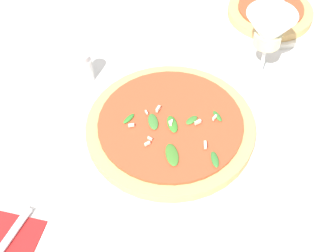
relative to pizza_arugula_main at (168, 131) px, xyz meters
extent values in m
plane|color=silver|center=(0.00, -0.03, -0.02)|extent=(6.00, 6.00, 0.00)
cylinder|color=silver|center=(0.00, 0.00, -0.01)|extent=(0.32, 0.32, 0.01)
cylinder|color=tan|center=(0.00, 0.00, 0.00)|extent=(0.30, 0.30, 0.02)
cylinder|color=#C64728|center=(0.00, 0.00, 0.02)|extent=(0.26, 0.26, 0.01)
ellipsoid|color=#3B782D|center=(0.00, 0.04, 0.02)|extent=(0.03, 0.03, 0.01)
ellipsoid|color=#377E28|center=(0.00, 0.00, 0.02)|extent=(0.04, 0.02, 0.01)
ellipsoid|color=#32752B|center=(-0.01, 0.08, 0.02)|extent=(0.03, 0.02, 0.01)
ellipsoid|color=#3C7631|center=(-0.01, -0.04, 0.02)|extent=(0.04, 0.02, 0.01)
ellipsoid|color=#327F2B|center=(-0.01, -0.07, 0.02)|extent=(0.03, 0.03, 0.01)
ellipsoid|color=#34732F|center=(0.08, 0.07, 0.02)|extent=(0.03, 0.02, 0.01)
ellipsoid|color=#3F7729|center=(0.07, 0.00, 0.02)|extent=(0.05, 0.03, 0.01)
cube|color=#EFE5C6|center=(0.05, -0.04, 0.03)|extent=(0.01, 0.01, 0.01)
cube|color=#EFE5C6|center=(0.01, -0.07, 0.03)|extent=(0.00, 0.01, 0.01)
cube|color=#EFE5C6|center=(0.00, 0.00, 0.03)|extent=(0.01, 0.01, 0.01)
cube|color=#EFE5C6|center=(0.06, 0.06, 0.03)|extent=(0.01, 0.00, 0.01)
cube|color=#EFE5C6|center=(-0.03, -0.02, 0.03)|extent=(0.01, 0.01, 0.01)
cube|color=#EFE5C6|center=(0.04, -0.04, 0.03)|extent=(0.01, 0.01, 0.00)
cube|color=#EFE5C6|center=(0.00, 0.00, 0.03)|extent=(0.01, 0.00, 0.00)
cube|color=#EFE5C6|center=(-0.01, 0.08, 0.03)|extent=(0.01, 0.01, 0.01)
cube|color=#EFE5C6|center=(-0.02, -0.04, 0.03)|extent=(0.01, 0.01, 0.00)
cube|color=#EFE5C6|center=(0.00, 0.05, 0.03)|extent=(0.01, 0.01, 0.01)
cylinder|color=silver|center=(-0.33, 0.24, -0.01)|extent=(0.21, 0.21, 0.01)
cylinder|color=tan|center=(-0.33, 0.24, 0.00)|extent=(0.19, 0.19, 0.02)
cylinder|color=#C64728|center=(-0.33, 0.24, 0.02)|extent=(0.15, 0.15, 0.01)
ellipsoid|color=#3E7D2A|center=(-0.29, 0.22, 0.02)|extent=(0.05, 0.03, 0.01)
ellipsoid|color=#39732E|center=(-0.33, 0.21, 0.02)|extent=(0.04, 0.02, 0.01)
cube|color=#EFE5C6|center=(-0.32, 0.23, 0.03)|extent=(0.01, 0.01, 0.01)
cube|color=#EFE5C6|center=(-0.31, 0.26, 0.03)|extent=(0.01, 0.01, 0.00)
cube|color=#EFE5C6|center=(-0.31, 0.24, 0.03)|extent=(0.01, 0.01, 0.01)
cube|color=#EFE5C6|center=(-0.33, 0.21, 0.03)|extent=(0.01, 0.01, 0.01)
cylinder|color=white|center=(-0.16, 0.19, -0.01)|extent=(0.07, 0.07, 0.00)
cylinder|color=white|center=(-0.16, 0.19, 0.02)|extent=(0.01, 0.01, 0.07)
cone|color=white|center=(-0.16, 0.19, 0.10)|extent=(0.10, 0.10, 0.07)
cylinder|color=beige|center=(-0.16, 0.19, 0.08)|extent=(0.05, 0.05, 0.03)
cube|color=silver|center=(0.20, -0.26, -0.01)|extent=(0.12, 0.06, 0.00)
cylinder|color=silver|center=(-0.16, -0.16, 0.01)|extent=(0.03, 0.03, 0.06)
cylinder|color=#B7B7BF|center=(-0.16, -0.16, 0.04)|extent=(0.03, 0.03, 0.01)
camera|label=1|loc=(0.53, -0.03, 0.65)|focal=50.00mm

